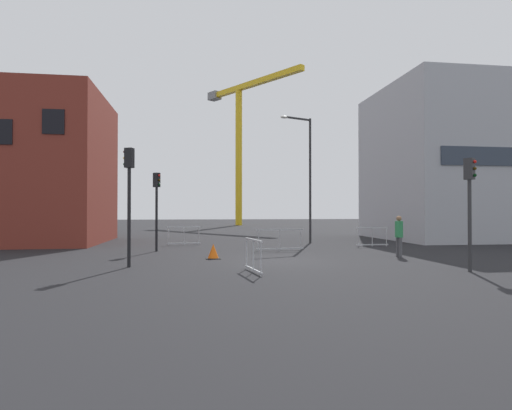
# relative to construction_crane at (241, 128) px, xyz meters

# --- Properties ---
(ground) EXTENTS (160.00, 160.00, 0.00)m
(ground) POSITION_rel_construction_crane_xyz_m (-2.89, -40.37, -13.14)
(ground) COLOR black
(brick_building) EXTENTS (8.43, 8.95, 9.09)m
(brick_building) POSITION_rel_construction_crane_xyz_m (-16.01, -29.22, -8.59)
(brick_building) COLOR maroon
(brick_building) RESTS_ON ground
(office_block) EXTENTS (12.48, 9.97, 10.59)m
(office_block) POSITION_rel_construction_crane_xyz_m (13.10, -29.32, -7.85)
(office_block) COLOR #A8AAB2
(office_block) RESTS_ON ground
(construction_crane) EXTENTS (10.88, 15.14, 19.24)m
(construction_crane) POSITION_rel_construction_crane_xyz_m (0.00, 0.00, 0.00)
(construction_crane) COLOR gold
(construction_crane) RESTS_ON ground
(streetlamp_tall) EXTENTS (2.07, 0.91, 7.67)m
(streetlamp_tall) POSITION_rel_construction_crane_xyz_m (0.58, -31.70, -8.58)
(streetlamp_tall) COLOR #232326
(streetlamp_tall) RESTS_ON ground
(traffic_light_island) EXTENTS (0.37, 0.37, 3.84)m
(traffic_light_island) POSITION_rel_construction_crane_xyz_m (-8.04, -35.71, -10.55)
(traffic_light_island) COLOR black
(traffic_light_island) RESTS_ON ground
(traffic_light_verge) EXTENTS (0.35, 0.39, 3.71)m
(traffic_light_verge) POSITION_rel_construction_crane_xyz_m (2.69, -44.23, -10.63)
(traffic_light_verge) COLOR #2D2D30
(traffic_light_verge) RESTS_ON ground
(traffic_light_near) EXTENTS (0.39, 0.32, 4.20)m
(traffic_light_near) POSITION_rel_construction_crane_xyz_m (-8.50, -41.50, -10.33)
(traffic_light_near) COLOR black
(traffic_light_near) RESTS_ON ground
(pedestrian_walking) EXTENTS (0.34, 0.34, 1.77)m
(pedestrian_walking) POSITION_rel_construction_crane_xyz_m (2.53, -39.70, -12.11)
(pedestrian_walking) COLOR #4C4C51
(pedestrian_walking) RESTS_ON ground
(safety_barrier_left_run) EXTENTS (2.45, 0.27, 1.08)m
(safety_barrier_left_run) POSITION_rel_construction_crane_xyz_m (-2.00, -36.23, -12.58)
(safety_barrier_left_run) COLOR #9EA0A5
(safety_barrier_left_run) RESTS_ON ground
(safety_barrier_right_run) EXTENTS (0.32, 1.82, 1.08)m
(safety_barrier_right_run) POSITION_rel_construction_crane_xyz_m (-4.34, -43.44, -12.58)
(safety_barrier_right_run) COLOR #B2B5BA
(safety_barrier_right_run) RESTS_ON ground
(safety_barrier_mid_span) EXTENTS (1.83, 0.10, 1.08)m
(safety_barrier_mid_span) POSITION_rel_construction_crane_xyz_m (3.58, -34.50, -12.58)
(safety_barrier_mid_span) COLOR #B2B5BA
(safety_barrier_mid_span) RESTS_ON ground
(safety_barrier_front) EXTENTS (1.92, 0.20, 1.08)m
(safety_barrier_front) POSITION_rel_construction_crane_xyz_m (-6.82, -31.94, -12.58)
(safety_barrier_front) COLOR #B2B5BA
(safety_barrier_front) RESTS_ON ground
(traffic_cone_striped) EXTENTS (0.61, 0.61, 0.62)m
(traffic_cone_striped) POSITION_rel_construction_crane_xyz_m (-5.44, -39.27, -12.85)
(traffic_cone_striped) COLOR black
(traffic_cone_striped) RESTS_ON ground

